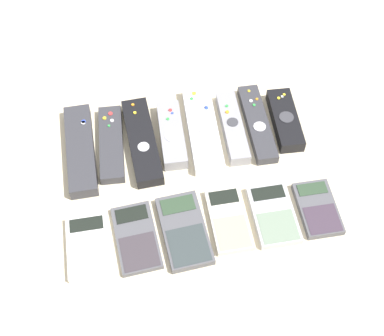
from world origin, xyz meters
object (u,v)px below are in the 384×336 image
(remote_1, at_px, (111,144))
(remote_3, at_px, (172,135))
(remote_6, at_px, (257,123))
(calculator_3, at_px, (229,220))
(remote_5, at_px, (232,127))
(remote_4, at_px, (203,129))
(calculator_1, at_px, (136,238))
(calculator_2, at_px, (184,230))
(remote_7, at_px, (285,120))
(calculator_4, at_px, (273,215))
(calculator_5, at_px, (318,209))
(calculator_0, at_px, (89,247))
(remote_0, at_px, (81,150))
(remote_2, at_px, (142,141))

(remote_1, bearing_deg, remote_3, 2.63)
(remote_6, xyz_separation_m, calculator_3, (-0.11, -0.21, -0.00))
(remote_5, bearing_deg, calculator_3, -102.68)
(remote_1, bearing_deg, remote_6, 3.26)
(remote_4, distance_m, calculator_3, 0.21)
(calculator_1, xyz_separation_m, calculator_3, (0.17, 0.00, 0.00))
(calculator_2, bearing_deg, remote_7, 37.02)
(calculator_4, distance_m, calculator_5, 0.08)
(remote_5, bearing_deg, remote_1, -179.29)
(remote_7, relative_size, calculator_5, 1.31)
(remote_1, relative_size, calculator_0, 1.51)
(remote_0, bearing_deg, remote_5, -0.17)
(remote_4, bearing_deg, calculator_5, -48.71)
(remote_0, distance_m, calculator_3, 0.33)
(calculator_3, xyz_separation_m, calculator_5, (0.17, -0.01, -0.00))
(remote_0, xyz_separation_m, remote_1, (0.06, 0.01, -0.00))
(remote_3, relative_size, calculator_1, 1.14)
(calculator_5, bearing_deg, calculator_0, -178.77)
(remote_1, distance_m, remote_2, 0.06)
(remote_0, relative_size, remote_4, 0.99)
(remote_2, xyz_separation_m, calculator_2, (0.05, -0.21, -0.00))
(remote_7, height_order, calculator_4, remote_7)
(remote_1, height_order, calculator_2, remote_1)
(remote_3, bearing_deg, remote_7, 1.62)
(remote_6, distance_m, remote_7, 0.06)
(remote_3, relative_size, remote_6, 0.81)
(remote_1, bearing_deg, remote_4, 4.29)
(remote_2, distance_m, remote_7, 0.30)
(remote_5, xyz_separation_m, calculator_0, (-0.31, -0.21, -0.00))
(calculator_0, relative_size, calculator_4, 0.96)
(remote_4, bearing_deg, calculator_1, -124.14)
(remote_1, height_order, calculator_5, remote_1)
(remote_4, distance_m, calculator_4, 0.24)
(remote_1, relative_size, calculator_1, 1.32)
(remote_0, bearing_deg, remote_3, 0.96)
(calculator_4, bearing_deg, calculator_3, 177.08)
(remote_2, height_order, calculator_0, remote_2)
(calculator_4, bearing_deg, remote_0, 148.90)
(calculator_0, height_order, calculator_3, calculator_0)
(calculator_0, bearing_deg, remote_4, 42.06)
(remote_6, bearing_deg, remote_4, 179.30)
(calculator_0, height_order, calculator_5, calculator_0)
(calculator_3, bearing_deg, calculator_2, -174.59)
(remote_0, relative_size, remote_3, 1.33)
(remote_5, xyz_separation_m, calculator_3, (-0.05, -0.21, -0.01))
(remote_6, relative_size, calculator_3, 1.48)
(calculator_2, bearing_deg, remote_5, 53.63)
(calculator_0, xyz_separation_m, calculator_2, (0.17, 0.00, -0.00))
(remote_1, height_order, remote_6, same)
(calculator_0, height_order, calculator_2, same)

